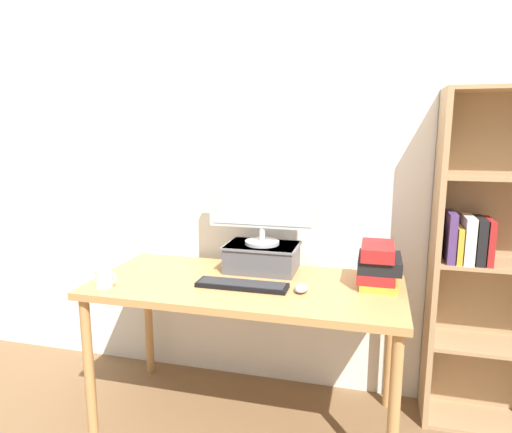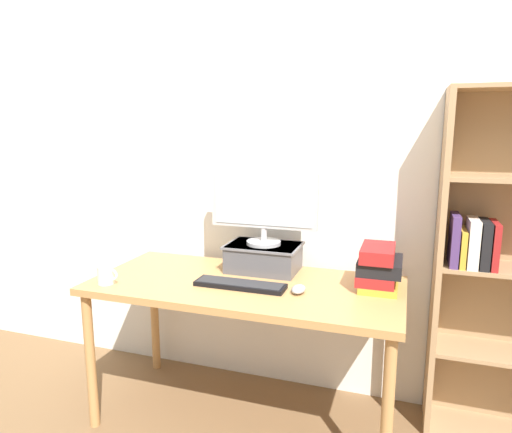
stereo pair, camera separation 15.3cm
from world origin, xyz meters
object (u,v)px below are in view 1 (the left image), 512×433
object	(u,v)px
keyboard	(242,285)
computer_mouse	(301,288)
bookshelf_unit	(500,261)
book_stack	(378,265)
computer_monitor	(262,204)
desk	(246,297)
riser_box	(262,256)
coffee_mug	(104,278)

from	to	relation	value
keyboard	computer_mouse	distance (m)	0.29
bookshelf_unit	book_stack	world-z (taller)	bookshelf_unit
keyboard	book_stack	bearing A→B (deg)	17.63
bookshelf_unit	computer_monitor	distance (m)	1.23
desk	book_stack	size ratio (longest dim) A/B	5.49
riser_box	computer_monitor	bearing A→B (deg)	-90.00
bookshelf_unit	coffee_mug	bearing A→B (deg)	-163.64
computer_mouse	coffee_mug	distance (m)	0.96
bookshelf_unit	computer_mouse	bearing A→B (deg)	-158.39
computer_mouse	book_stack	xyz separation A→B (m)	(0.35, 0.19, 0.09)
bookshelf_unit	computer_monitor	xyz separation A→B (m)	(-1.20, -0.09, 0.25)
desk	book_stack	distance (m)	0.68
computer_mouse	book_stack	world-z (taller)	book_stack
bookshelf_unit	computer_monitor	world-z (taller)	bookshelf_unit
keyboard	coffee_mug	world-z (taller)	coffee_mug
computer_monitor	coffee_mug	size ratio (longest dim) A/B	5.36
computer_monitor	riser_box	bearing A→B (deg)	90.00
keyboard	coffee_mug	bearing A→B (deg)	-165.46
desk	coffee_mug	distance (m)	0.71
book_stack	desk	bearing A→B (deg)	-168.50
desk	computer_mouse	bearing A→B (deg)	-12.03
riser_box	computer_monitor	world-z (taller)	computer_monitor
computer_monitor	coffee_mug	world-z (taller)	computer_monitor
computer_mouse	book_stack	bearing A→B (deg)	28.76
bookshelf_unit	riser_box	distance (m)	1.20
book_stack	keyboard	bearing A→B (deg)	-162.37
keyboard	computer_monitor	bearing A→B (deg)	83.94
computer_mouse	coffee_mug	size ratio (longest dim) A/B	0.95
riser_box	computer_mouse	world-z (taller)	riser_box
riser_box	book_stack	world-z (taller)	book_stack
bookshelf_unit	computer_mouse	distance (m)	1.01
coffee_mug	book_stack	bearing A→B (deg)	16.09
book_stack	coffee_mug	xyz separation A→B (m)	(-1.29, -0.37, -0.06)
computer_monitor	computer_mouse	size ratio (longest dim) A/B	5.64
bookshelf_unit	coffee_mug	distance (m)	1.96
desk	riser_box	distance (m)	0.27
riser_box	computer_monitor	size ratio (longest dim) A/B	0.68
computer_mouse	book_stack	distance (m)	0.41
desk	keyboard	size ratio (longest dim) A/B	3.45
riser_box	desk	bearing A→B (deg)	-97.30
desk	computer_monitor	bearing A→B (deg)	82.65
bookshelf_unit	riser_box	bearing A→B (deg)	-175.69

